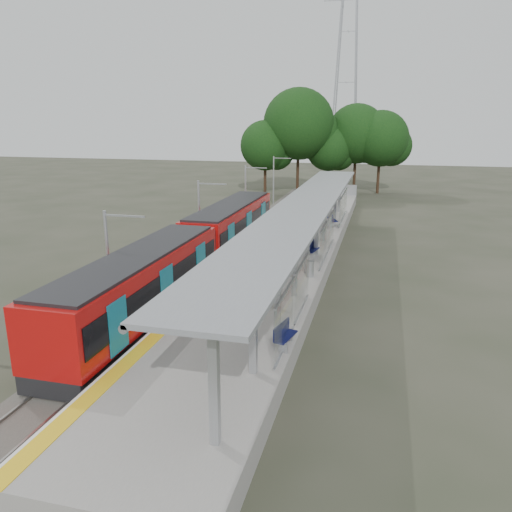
# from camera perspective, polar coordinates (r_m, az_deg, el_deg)

# --- Properties ---
(ground) EXTENTS (200.00, 200.00, 0.00)m
(ground) POSITION_cam_1_polar(r_m,az_deg,el_deg) (17.07, -8.97, -18.26)
(ground) COLOR #474438
(ground) RESTS_ON ground
(trackbed) EXTENTS (3.00, 70.00, 0.24)m
(trackbed) POSITION_cam_1_polar(r_m,az_deg,el_deg) (35.79, -3.11, 0.29)
(trackbed) COLOR #59544C
(trackbed) RESTS_ON ground
(platform) EXTENTS (6.00, 50.00, 1.00)m
(platform) POSITION_cam_1_polar(r_m,az_deg,el_deg) (34.65, 4.00, 0.42)
(platform) COLOR gray
(platform) RESTS_ON ground
(tactile_strip) EXTENTS (0.60, 50.00, 0.02)m
(tactile_strip) POSITION_cam_1_polar(r_m,az_deg,el_deg) (35.05, -0.08, 1.50)
(tactile_strip) COLOR gold
(tactile_strip) RESTS_ON platform
(end_fence) EXTENTS (6.00, 0.10, 1.20)m
(end_fence) POSITION_cam_1_polar(r_m,az_deg,el_deg) (58.74, 8.48, 7.54)
(end_fence) COLOR #9EA0A5
(end_fence) RESTS_ON platform
(train) EXTENTS (2.74, 27.60, 3.62)m
(train) POSITION_cam_1_polar(r_m,az_deg,el_deg) (29.36, -6.95, 0.74)
(train) COLOR black
(train) RESTS_ON ground
(canopy) EXTENTS (3.27, 38.00, 3.66)m
(canopy) POSITION_cam_1_polar(r_m,az_deg,el_deg) (29.92, 5.84, 5.26)
(canopy) COLOR #9EA0A5
(canopy) RESTS_ON platform
(pylon) EXTENTS (8.00, 4.00, 38.00)m
(pylon) POSITION_cam_1_polar(r_m,az_deg,el_deg) (86.78, 10.39, 21.45)
(pylon) COLOR #9EA0A5
(pylon) RESTS_ON ground
(tree_cluster) EXTENTS (20.87, 11.94, 13.34)m
(tree_cluster) POSITION_cam_1_polar(r_m,az_deg,el_deg) (66.31, 8.01, 13.63)
(tree_cluster) COLOR #382316
(tree_cluster) RESTS_ON ground
(catenary_masts) EXTENTS (2.08, 48.16, 5.40)m
(catenary_masts) POSITION_cam_1_polar(r_m,az_deg,el_deg) (34.80, -6.37, 4.50)
(catenary_masts) COLOR #9EA0A5
(catenary_masts) RESTS_ON ground
(bench_near) EXTENTS (0.72, 1.43, 0.94)m
(bench_near) POSITION_cam_1_polar(r_m,az_deg,el_deg) (19.23, 3.20, -8.94)
(bench_near) COLOR #0E124A
(bench_near) RESTS_ON platform
(bench_mid) EXTENTS (0.73, 1.56, 1.03)m
(bench_mid) POSITION_cam_1_polar(r_m,az_deg,el_deg) (31.64, 6.36, 0.87)
(bench_mid) COLOR #0E124A
(bench_mid) RESTS_ON platform
(bench_far) EXTENTS (1.03, 1.66, 1.09)m
(bench_far) POSITION_cam_1_polar(r_m,az_deg,el_deg) (41.33, 8.62, 4.25)
(bench_far) COLOR #0E124A
(bench_far) RESTS_ON platform
(info_pillar_near) EXTENTS (0.36, 0.36, 1.61)m
(info_pillar_near) POSITION_cam_1_polar(r_m,az_deg,el_deg) (23.26, 1.01, -3.98)
(info_pillar_near) COLOR beige
(info_pillar_near) RESTS_ON platform
(info_pillar_far) EXTENTS (0.43, 0.43, 1.90)m
(info_pillar_far) POSITION_cam_1_polar(r_m,az_deg,el_deg) (35.82, 6.83, 3.02)
(info_pillar_far) COLOR beige
(info_pillar_far) RESTS_ON platform
(litter_bin) EXTENTS (0.52, 0.52, 0.89)m
(litter_bin) POSITION_cam_1_polar(r_m,az_deg,el_deg) (27.69, 6.20, -1.44)
(litter_bin) COLOR #9EA0A5
(litter_bin) RESTS_ON platform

